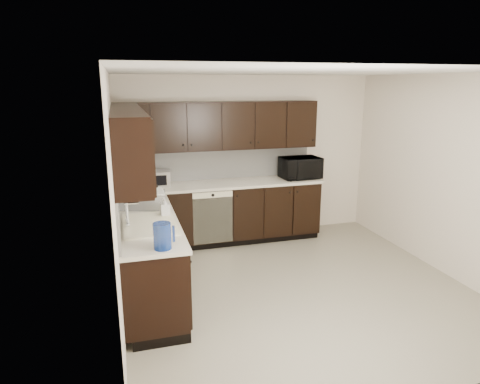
% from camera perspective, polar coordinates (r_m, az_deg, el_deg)
% --- Properties ---
extents(floor, '(4.00, 4.00, 0.00)m').
position_cam_1_polar(floor, '(5.32, 7.38, -12.39)').
color(floor, gray).
rests_on(floor, ground).
extents(ceiling, '(4.00, 4.00, 0.00)m').
position_cam_1_polar(ceiling, '(4.76, 8.38, 15.59)').
color(ceiling, white).
rests_on(ceiling, wall_back).
extents(wall_back, '(4.00, 0.02, 2.50)m').
position_cam_1_polar(wall_back, '(6.73, 1.03, 4.66)').
color(wall_back, beige).
rests_on(wall_back, floor).
extents(wall_left, '(0.02, 4.00, 2.50)m').
position_cam_1_polar(wall_left, '(4.50, -16.22, -0.87)').
color(wall_left, beige).
rests_on(wall_left, floor).
extents(wall_right, '(0.02, 4.00, 2.50)m').
position_cam_1_polar(wall_right, '(5.97, 25.74, 1.96)').
color(wall_right, beige).
rests_on(wall_right, floor).
extents(wall_front, '(4.00, 0.02, 2.50)m').
position_cam_1_polar(wall_front, '(3.25, 22.17, -7.28)').
color(wall_front, beige).
rests_on(wall_front, floor).
extents(lower_cabinets, '(3.00, 2.80, 0.90)m').
position_cam_1_polar(lower_cabinets, '(5.88, -5.92, -5.32)').
color(lower_cabinets, black).
rests_on(lower_cabinets, floor).
extents(countertop, '(3.03, 2.83, 0.04)m').
position_cam_1_polar(countertop, '(5.72, -6.07, -0.55)').
color(countertop, beige).
rests_on(countertop, lower_cabinets).
extents(backsplash, '(3.00, 2.80, 0.48)m').
position_cam_1_polar(backsplash, '(5.84, -8.52, 2.29)').
color(backsplash, silver).
rests_on(backsplash, countertop).
extents(upper_cabinets, '(3.00, 2.80, 0.70)m').
position_cam_1_polar(upper_cabinets, '(5.65, -7.42, 7.99)').
color(upper_cabinets, black).
rests_on(upper_cabinets, wall_back).
extents(dishwasher, '(0.58, 0.04, 0.78)m').
position_cam_1_polar(dishwasher, '(6.17, -3.64, -3.00)').
color(dishwasher, '#F3ECC7').
rests_on(dishwasher, lower_cabinets).
extents(sink, '(0.54, 0.82, 0.42)m').
position_cam_1_polar(sink, '(4.60, -11.91, -5.08)').
color(sink, '#F3ECC7').
rests_on(sink, countertop).
extents(microwave, '(0.62, 0.44, 0.33)m').
position_cam_1_polar(microwave, '(6.70, 8.03, 3.21)').
color(microwave, black).
rests_on(microwave, countertop).
extents(soap_bottle_a, '(0.10, 0.10, 0.21)m').
position_cam_1_polar(soap_bottle_a, '(4.82, -9.98, -1.99)').
color(soap_bottle_a, gray).
rests_on(soap_bottle_a, countertop).
extents(soap_bottle_b, '(0.10, 0.10, 0.23)m').
position_cam_1_polar(soap_bottle_b, '(5.54, -14.42, 0.01)').
color(soap_bottle_b, gray).
rests_on(soap_bottle_b, countertop).
extents(toaster_oven, '(0.38, 0.30, 0.22)m').
position_cam_1_polar(toaster_oven, '(6.25, -10.89, 1.78)').
color(toaster_oven, silver).
rests_on(toaster_oven, countertop).
extents(storage_bin, '(0.56, 0.47, 0.19)m').
position_cam_1_polar(storage_bin, '(5.23, -12.84, -1.01)').
color(storage_bin, white).
rests_on(storage_bin, countertop).
extents(blue_pitcher, '(0.20, 0.20, 0.24)m').
position_cam_1_polar(blue_pitcher, '(3.90, -10.32, -5.80)').
color(blue_pitcher, navy).
rests_on(blue_pitcher, countertop).
extents(teal_tumbler, '(0.13, 0.13, 0.22)m').
position_cam_1_polar(teal_tumbler, '(5.87, -11.67, 0.93)').
color(teal_tumbler, '#0D948A').
rests_on(teal_tumbler, countertop).
extents(paper_towel_roll, '(0.15, 0.15, 0.27)m').
position_cam_1_polar(paper_towel_roll, '(5.86, -11.76, 1.14)').
color(paper_towel_roll, white).
rests_on(paper_towel_roll, countertop).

